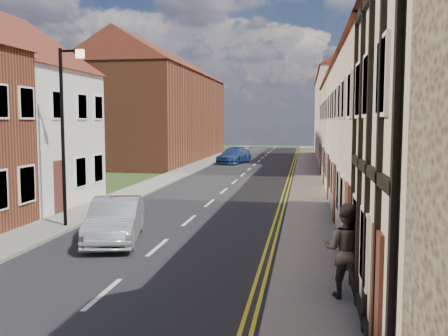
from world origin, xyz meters
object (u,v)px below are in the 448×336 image
car_mid (116,220)px  pedestrian_right (346,250)px  car_far (234,155)px  lamppost (65,126)px

car_mid → pedestrian_right: pedestrian_right is taller
car_far → pedestrian_right: size_ratio=2.49×
car_far → pedestrian_right: pedestrian_right is taller
car_mid → car_far: car_far is taller
car_far → lamppost: bearing=-82.3°
pedestrian_right → car_far: bearing=-59.4°
pedestrian_right → lamppost: bearing=-13.8°
car_far → pedestrian_right: 33.62m
lamppost → pedestrian_right: size_ratio=3.09×
lamppost → pedestrian_right: 10.81m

